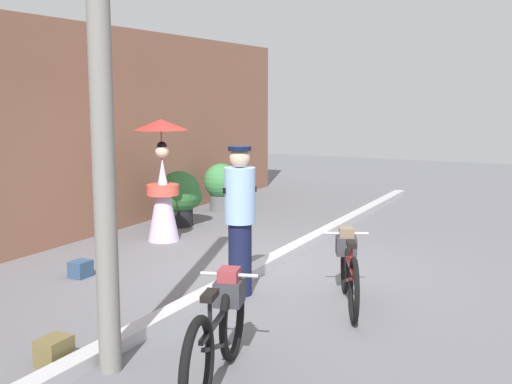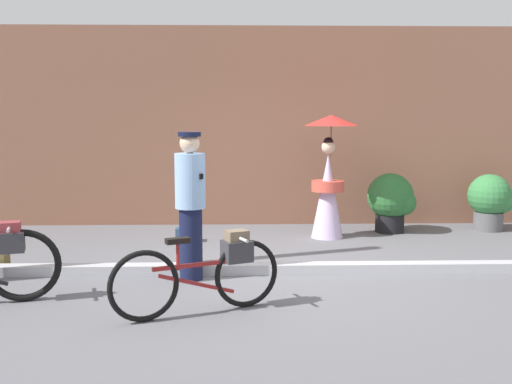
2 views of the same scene
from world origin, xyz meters
name	(u,v)px [view 1 (image 1 of 2)]	position (x,y,z in m)	size (l,w,h in m)	color
ground_plane	(260,271)	(0.00, 0.00, 0.00)	(30.00, 30.00, 0.00)	slate
building_wall	(49,134)	(0.00, 3.45, 1.65)	(14.00, 0.40, 3.30)	brown
sidewalk_curb	(260,267)	(0.00, 0.00, 0.06)	(14.00, 0.20, 0.12)	#B2B2B7
bicycle_near_officer	(348,266)	(-0.72, -1.40, 0.41)	(1.55, 0.75, 0.76)	black
bicycle_far_side	(219,330)	(-3.01, -1.12, 0.42)	(1.75, 0.63, 0.81)	black
person_officer	(240,217)	(-0.96, -0.22, 0.89)	(0.34, 0.34, 1.67)	#141938
person_with_parasol	(163,180)	(0.93, 2.11, 0.94)	(0.82, 0.82, 1.85)	silver
potted_plant_by_door	(223,185)	(3.62, 2.59, 0.50)	(0.70, 0.68, 0.91)	#59595B
potted_plant_small	(181,196)	(2.00, 2.49, 0.51)	(0.75, 0.73, 0.94)	black
backpack_on_pavement	(55,351)	(-3.34, 0.25, 0.12)	(0.27, 0.21, 0.23)	brown
backpack_spare	(81,269)	(-1.21, 1.85, 0.11)	(0.25, 0.20, 0.20)	navy
utility_pole	(100,70)	(-3.22, -0.23, 2.40)	(0.18, 0.18, 4.80)	slate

